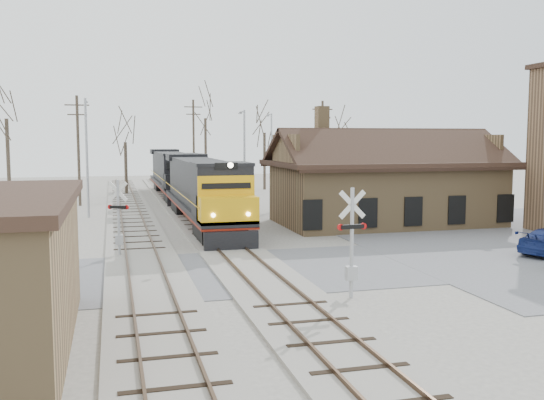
# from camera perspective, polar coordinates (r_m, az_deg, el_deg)

# --- Properties ---
(ground) EXTENTS (140.00, 140.00, 0.00)m
(ground) POSITION_cam_1_polar(r_m,az_deg,el_deg) (26.63, -1.96, -6.67)
(ground) COLOR #A9A499
(ground) RESTS_ON ground
(road) EXTENTS (60.00, 9.00, 0.03)m
(road) POSITION_cam_1_polar(r_m,az_deg,el_deg) (26.63, -1.96, -6.64)
(road) COLOR #5C5C60
(road) RESTS_ON ground
(parking_lot) EXTENTS (22.00, 26.00, 0.03)m
(parking_lot) POSITION_cam_1_polar(r_m,az_deg,el_deg) (38.21, 23.92, -3.31)
(parking_lot) COLOR #5C5C60
(parking_lot) RESTS_ON ground
(track_main) EXTENTS (3.40, 90.00, 0.24)m
(track_main) POSITION_cam_1_polar(r_m,az_deg,el_deg) (41.16, -6.63, -2.16)
(track_main) COLOR #A9A499
(track_main) RESTS_ON ground
(track_siding) EXTENTS (3.40, 90.00, 0.24)m
(track_siding) POSITION_cam_1_polar(r_m,az_deg,el_deg) (40.77, -12.91, -2.34)
(track_siding) COLOR #A9A499
(track_siding) RESTS_ON ground
(depot) EXTENTS (15.20, 9.31, 7.90)m
(depot) POSITION_cam_1_polar(r_m,az_deg,el_deg) (41.50, 10.56, 1.10)
(depot) COLOR olive
(depot) RESTS_ON ground
(locomotive_lead) EXTENTS (3.03, 20.29, 4.50)m
(locomotive_lead) POSITION_cam_1_polar(r_m,az_deg,el_deg) (39.95, -6.47, 0.93)
(locomotive_lead) COLOR black
(locomotive_lead) RESTS_ON ground
(locomotive_trailing) EXTENTS (3.03, 20.29, 4.26)m
(locomotive_trailing) POSITION_cam_1_polar(r_m,az_deg,el_deg) (60.32, -9.34, 2.54)
(locomotive_trailing) COLOR black
(locomotive_trailing) RESTS_ON ground
(crossbuck_near) EXTENTS (1.14, 0.30, 4.00)m
(crossbuck_near) POSITION_cam_1_polar(r_m,az_deg,el_deg) (22.07, 7.51, -4.35)
(crossbuck_near) COLOR #A5A8AD
(crossbuck_near) RESTS_ON ground
(crossbuck_far) EXTENTS (1.01, 0.53, 3.77)m
(crossbuck_far) POSITION_cam_1_polar(r_m,az_deg,el_deg) (30.24, -14.23, -1.90)
(crossbuck_far) COLOR #A5A8AD
(crossbuck_far) RESTS_ON ground
(streetlight_a) EXTENTS (0.25, 2.04, 8.62)m
(streetlight_a) POSITION_cam_1_polar(r_m,az_deg,el_deg) (45.86, -17.04, 4.44)
(streetlight_a) COLOR #A5A8AD
(streetlight_a) RESTS_ON ground
(streetlight_b) EXTENTS (0.25, 2.04, 8.12)m
(streetlight_b) POSITION_cam_1_polar(r_m,az_deg,el_deg) (51.59, -2.64, 4.53)
(streetlight_b) COLOR #A5A8AD
(streetlight_b) RESTS_ON ground
(streetlight_c) EXTENTS (0.25, 2.04, 8.36)m
(streetlight_c) POSITION_cam_1_polar(r_m,az_deg,el_deg) (64.72, -0.08, 4.92)
(streetlight_c) COLOR #A5A8AD
(streetlight_c) RESTS_ON ground
(utility_pole_a) EXTENTS (2.00, 0.24, 9.34)m
(utility_pole_a) POSITION_cam_1_polar(r_m,az_deg,el_deg) (54.03, -17.76, 4.64)
(utility_pole_a) COLOR #382D23
(utility_pole_a) RESTS_ON ground
(utility_pole_b) EXTENTS (2.00, 0.24, 9.99)m
(utility_pole_b) POSITION_cam_1_polar(r_m,az_deg,el_deg) (68.05, -7.38, 5.34)
(utility_pole_b) COLOR #382D23
(utility_pole_b) RESTS_ON ground
(utility_pole_c) EXTENTS (2.00, 0.24, 9.28)m
(utility_pole_c) POSITION_cam_1_polar(r_m,az_deg,el_deg) (58.13, 4.75, 4.94)
(utility_pole_c) COLOR #382D23
(utility_pole_c) RESTS_ON ground
(tree_a) EXTENTS (4.95, 4.95, 12.13)m
(tree_a) POSITION_cam_1_polar(r_m,az_deg,el_deg) (56.71, -23.77, 8.26)
(tree_a) COLOR #382D23
(tree_a) RESTS_ON ground
(tree_b) EXTENTS (3.57, 3.57, 8.73)m
(tree_b) POSITION_cam_1_polar(r_m,az_deg,el_deg) (63.77, -13.66, 6.08)
(tree_b) COLOR #382D23
(tree_b) RESTS_ON ground
(tree_c) EXTENTS (5.43, 5.43, 13.31)m
(tree_c) POSITION_cam_1_polar(r_m,az_deg,el_deg) (73.93, -6.31, 8.70)
(tree_c) COLOR #382D23
(tree_c) RESTS_ON ground
(tree_d) EXTENTS (4.25, 4.25, 10.41)m
(tree_d) POSITION_cam_1_polar(r_m,az_deg,el_deg) (68.02, -0.71, 7.23)
(tree_d) COLOR #382D23
(tree_d) RESTS_ON ground
(tree_e) EXTENTS (3.71, 3.71, 9.09)m
(tree_e) POSITION_cam_1_polar(r_m,az_deg,el_deg) (71.02, 6.87, 6.37)
(tree_e) COLOR #382D23
(tree_e) RESTS_ON ground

